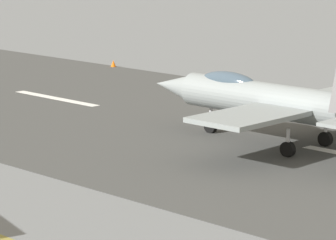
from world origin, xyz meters
name	(u,v)px	position (x,y,z in m)	size (l,w,h in m)	color
fighter_jet	(281,101)	(5.08, 0.82, 2.37)	(16.12, 12.90, 5.56)	gray
marker_cone_mid	(322,93)	(12.02, -12.64, 0.28)	(0.44, 0.44, 0.55)	orange
marker_cone_far	(113,64)	(32.53, -12.64, 0.28)	(0.44, 0.44, 0.55)	orange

